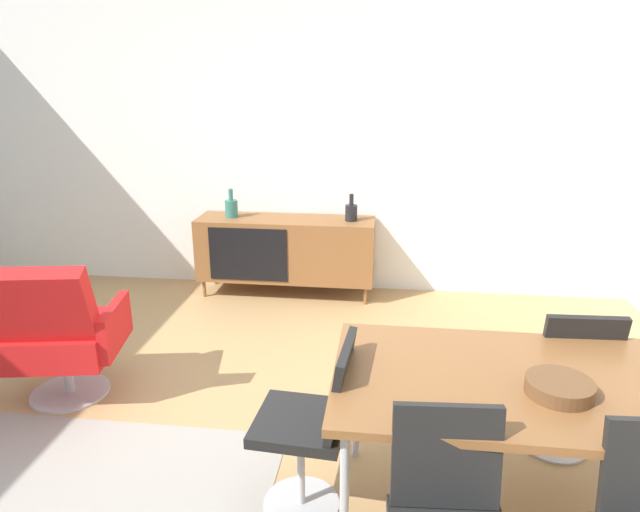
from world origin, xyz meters
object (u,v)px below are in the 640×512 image
(vase_cobalt, at_px, (351,212))
(lounge_chair_red, at_px, (56,331))
(vase_sculptural_dark, at_px, (231,208))
(dining_chair_back_right, at_px, (567,374))
(sideboard, at_px, (286,249))
(wooden_bowl_on_table, at_px, (559,387))
(dining_chair_near_window, at_px, (314,420))
(dining_table, at_px, (526,388))

(vase_cobalt, xyz_separation_m, lounge_chair_red, (-1.64, -1.94, -0.33))
(vase_sculptural_dark, bearing_deg, dining_chair_back_right, -41.56)
(sideboard, height_order, wooden_bowl_on_table, wooden_bowl_on_table)
(wooden_bowl_on_table, bearing_deg, vase_cobalt, 110.18)
(sideboard, distance_m, dining_chair_back_right, 2.80)
(vase_sculptural_dark, relative_size, dining_chair_near_window, 0.30)
(dining_table, height_order, dining_chair_near_window, dining_chair_near_window)
(wooden_bowl_on_table, distance_m, lounge_chair_red, 2.79)
(vase_cobalt, relative_size, vase_sculptural_dark, 0.93)
(dining_chair_near_window, bearing_deg, dining_chair_back_right, 24.40)
(vase_sculptural_dark, bearing_deg, wooden_bowl_on_table, -52.69)
(vase_sculptural_dark, distance_m, wooden_bowl_on_table, 3.46)
(dining_table, bearing_deg, dining_chair_near_window, -179.71)
(dining_chair_back_right, distance_m, lounge_chair_red, 2.91)
(wooden_bowl_on_table, xyz_separation_m, lounge_chair_red, (-2.65, 0.81, -0.30))
(sideboard, xyz_separation_m, dining_chair_near_window, (0.62, -2.65, 0.03))
(dining_chair_near_window, distance_m, lounge_chair_red, 1.81)
(vase_sculptural_dark, height_order, dining_table, vase_sculptural_dark)
(sideboard, distance_m, vase_cobalt, 0.69)
(vase_cobalt, distance_m, dining_table, 2.80)
(wooden_bowl_on_table, xyz_separation_m, dining_chair_back_right, (0.26, 0.66, -0.30))
(dining_table, xyz_separation_m, dining_chair_near_window, (-0.89, -0.00, -0.23))
(vase_cobalt, bearing_deg, sideboard, -179.82)
(vase_sculptural_dark, height_order, dining_chair_near_window, vase_sculptural_dark)
(dining_table, bearing_deg, sideboard, 119.71)
(sideboard, relative_size, dining_chair_near_window, 1.87)
(vase_sculptural_dark, bearing_deg, dining_table, -52.90)
(dining_chair_near_window, relative_size, lounge_chair_red, 0.90)
(dining_table, distance_m, wooden_bowl_on_table, 0.16)
(vase_sculptural_dark, relative_size, wooden_bowl_on_table, 1.00)
(dining_chair_near_window, height_order, lounge_chair_red, lounge_chair_red)
(wooden_bowl_on_table, bearing_deg, dining_chair_back_right, 68.72)
(vase_cobalt, height_order, lounge_chair_red, vase_cobalt)
(dining_table, relative_size, lounge_chair_red, 1.69)
(vase_cobalt, relative_size, wooden_bowl_on_table, 0.92)
(dining_chair_near_window, bearing_deg, wooden_bowl_on_table, -5.79)
(sideboard, height_order, dining_chair_near_window, dining_chair_near_window)
(dining_chair_near_window, bearing_deg, sideboard, 103.17)
(sideboard, xyz_separation_m, lounge_chair_red, (-1.05, -1.94, 0.03))
(lounge_chair_red, bearing_deg, dining_chair_back_right, -2.90)
(vase_cobalt, xyz_separation_m, dining_chair_near_window, (0.03, -2.65, -0.33))
(dining_table, xyz_separation_m, dining_chair_back_right, (0.35, 0.56, -0.23))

